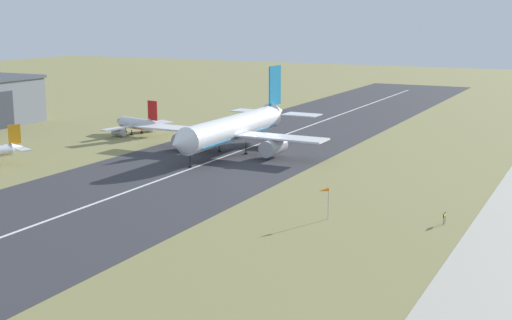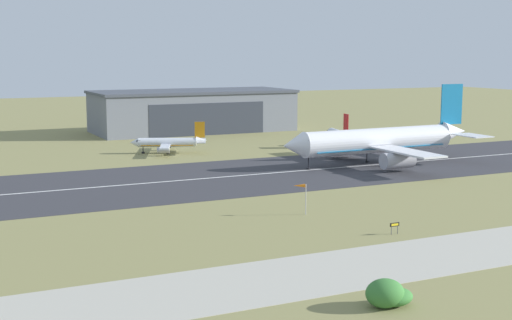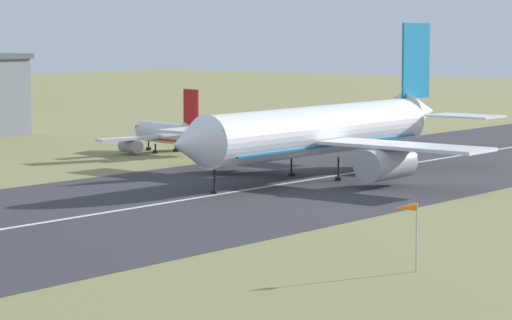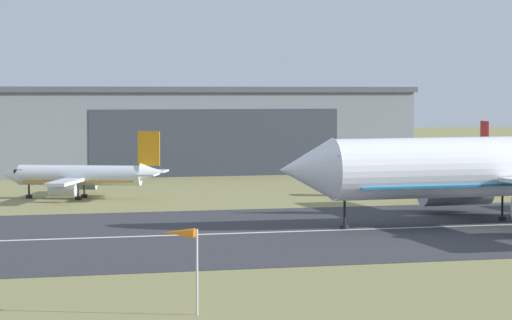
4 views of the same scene
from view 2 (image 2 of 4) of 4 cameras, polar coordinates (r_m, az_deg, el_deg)
ground_plane at (r=104.46m, az=-0.70°, el=-6.50°), size 728.70×728.70×0.00m
runway_strip at (r=151.42m, az=-8.91°, el=-1.87°), size 488.70×45.00×0.06m
runway_centreline at (r=151.41m, az=-8.91°, el=-1.85°), size 439.83×0.70×0.01m
taxiway_road at (r=89.30m, az=4.18°, el=-9.13°), size 366.53×15.67×0.05m
hangar_building at (r=250.87m, az=-5.08°, el=3.95°), size 68.94×29.66×14.32m
airplane_landing at (r=177.07m, az=9.73°, el=1.50°), size 53.12×47.77×19.33m
airplane_parked_west at (r=213.95m, az=6.58°, el=1.97°), size 22.72×18.22×9.78m
airplane_parked_east at (r=196.08m, az=-7.02°, el=1.38°), size 21.51×20.84×8.57m
shrub_clump at (r=79.33m, az=10.48°, el=-10.58°), size 5.59×3.74×3.12m
windsock_pole at (r=120.43m, az=3.54°, el=-2.20°), size 2.13×1.38×5.30m
runway_sign at (r=109.91m, az=11.03°, el=-5.17°), size 1.65×0.13×1.79m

